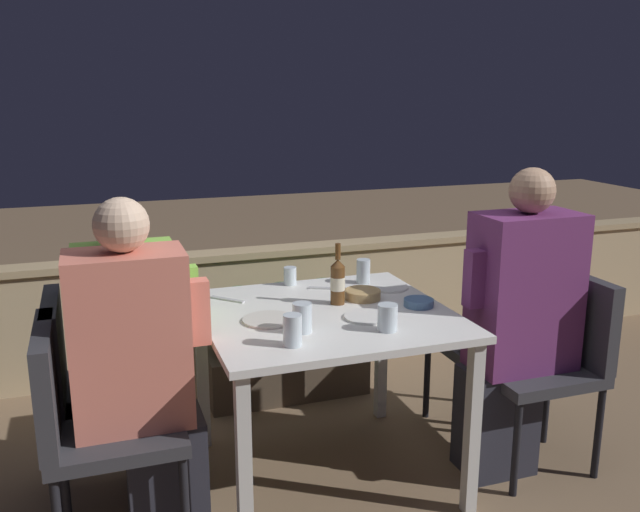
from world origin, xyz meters
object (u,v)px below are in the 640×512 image
at_px(chair_left_near, 85,414).
at_px(beer_bottle, 338,281).
at_px(chair_right_far, 506,325).
at_px(person_coral_top, 141,375).
at_px(chair_right_near, 552,349).
at_px(chair_left_far, 88,377).
at_px(person_purple_stripe, 516,324).
at_px(person_green_blouse, 138,349).

bearing_deg(chair_left_near, beer_bottle, 13.43).
distance_m(chair_left_near, beer_bottle, 1.12).
height_order(chair_right_far, beer_bottle, beer_bottle).
bearing_deg(chair_right_far, person_coral_top, -170.03).
distance_m(chair_right_near, chair_right_far, 0.33).
relative_size(chair_left_far, chair_right_far, 1.00).
bearing_deg(beer_bottle, person_purple_stripe, -20.91).
bearing_deg(beer_bottle, chair_right_far, 3.61).
xyz_separation_m(person_green_blouse, chair_right_near, (1.75, -0.35, -0.09)).
relative_size(person_green_blouse, beer_bottle, 4.71).
bearing_deg(person_green_blouse, chair_left_far, 180.00).
bearing_deg(chair_right_near, beer_bottle, 163.36).
distance_m(chair_left_far, chair_right_far, 1.94).
distance_m(chair_right_near, person_purple_stripe, 0.24).
bearing_deg(person_green_blouse, chair_left_near, -122.92).
bearing_deg(chair_left_far, person_purple_stripe, -11.45).
distance_m(person_coral_top, person_purple_stripe, 1.56).
xyz_separation_m(person_coral_top, chair_right_near, (1.76, -0.02, -0.12)).
bearing_deg(chair_left_near, chair_right_near, -0.69).
distance_m(person_coral_top, chair_right_far, 1.78).
height_order(person_green_blouse, chair_right_far, person_green_blouse).
relative_size(person_green_blouse, chair_right_near, 1.44).
distance_m(chair_right_far, beer_bottle, 0.96).
xyz_separation_m(chair_left_far, person_green_blouse, (0.20, 0.00, 0.09)).
xyz_separation_m(chair_right_near, person_purple_stripe, (-0.20, 0.00, 0.14)).
xyz_separation_m(person_coral_top, beer_bottle, (0.85, 0.25, 0.20)).
bearing_deg(person_purple_stripe, chair_left_near, 179.23).
bearing_deg(person_purple_stripe, person_green_blouse, 167.10).
bearing_deg(person_green_blouse, person_purple_stripe, -12.90).
height_order(person_coral_top, chair_left_far, person_coral_top).
bearing_deg(person_purple_stripe, person_coral_top, 179.13).
distance_m(person_green_blouse, person_purple_stripe, 1.59).
height_order(chair_left_near, person_purple_stripe, person_purple_stripe).
xyz_separation_m(chair_left_far, beer_bottle, (1.04, -0.08, 0.32)).
relative_size(chair_left_far, person_green_blouse, 0.69).
xyz_separation_m(person_green_blouse, person_purple_stripe, (1.55, -0.35, 0.05)).
bearing_deg(chair_left_near, person_green_blouse, 57.08).
distance_m(chair_left_near, chair_right_near, 1.96).
bearing_deg(chair_right_near, person_purple_stripe, 180.00).
relative_size(person_purple_stripe, chair_right_far, 1.55).
bearing_deg(chair_left_far, person_green_blouse, 0.00).
xyz_separation_m(chair_right_near, chair_right_far, (-0.02, 0.33, 0.00)).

